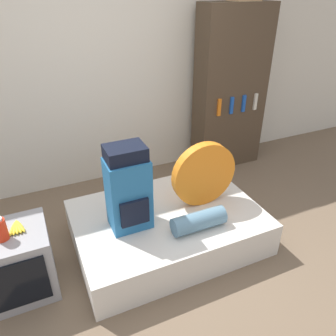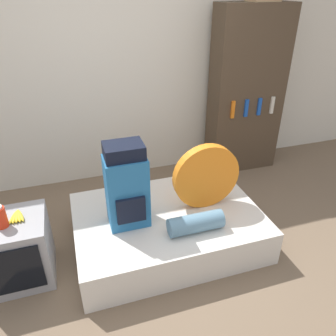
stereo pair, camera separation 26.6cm
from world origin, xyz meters
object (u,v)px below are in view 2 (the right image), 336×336
(canister, at_px, (0,217))
(television, at_px, (15,250))
(sleeping_roll, at_px, (196,223))
(backpack, at_px, (127,187))
(bookshelf, at_px, (246,93))
(tent_bag, at_px, (206,176))

(canister, bearing_deg, television, 58.42)
(sleeping_roll, relative_size, canister, 2.59)
(backpack, distance_m, television, 0.99)
(television, xyz_separation_m, bookshelf, (2.59, 1.14, 0.69))
(bookshelf, bearing_deg, tent_bag, -131.66)
(sleeping_roll, xyz_separation_m, canister, (-1.42, 0.23, 0.23))
(tent_bag, relative_size, bookshelf, 0.31)
(bookshelf, bearing_deg, backpack, -146.13)
(backpack, xyz_separation_m, bookshelf, (1.68, 1.13, 0.29))
(backpack, distance_m, canister, 0.93)
(canister, height_order, bookshelf, bookshelf)
(backpack, height_order, sleeping_roll, backpack)
(television, relative_size, canister, 3.09)
(television, relative_size, bookshelf, 0.28)
(canister, bearing_deg, backpack, 3.16)
(television, bearing_deg, bookshelf, 23.85)
(backpack, relative_size, canister, 4.10)
(television, bearing_deg, tent_bag, 1.81)
(backpack, relative_size, bookshelf, 0.37)
(tent_bag, height_order, bookshelf, bookshelf)
(canister, distance_m, bookshelf, 2.88)
(backpack, xyz_separation_m, television, (-0.91, -0.02, -0.40))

